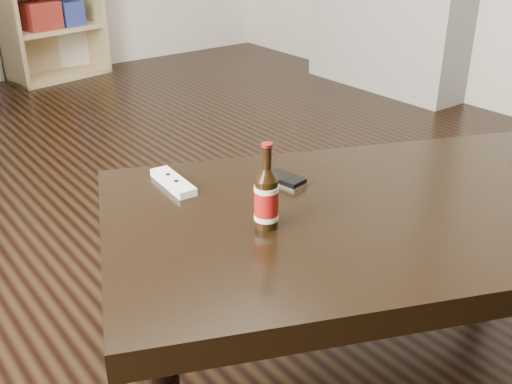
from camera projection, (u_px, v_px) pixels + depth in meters
floor at (187, 270)px, 2.16m from camera, size 5.00×6.00×0.01m
coffee_table at (376, 230)px, 1.52m from camera, size 1.56×1.26×0.51m
beer_bottle at (266, 198)px, 1.37m from camera, size 0.07×0.07×0.21m
phone at (285, 180)px, 1.62m from camera, size 0.08×0.12×0.02m
remote at (173, 182)px, 1.60m from camera, size 0.06×0.19×0.02m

